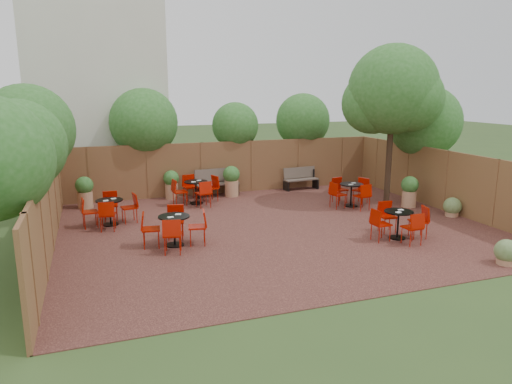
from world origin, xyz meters
name	(u,v)px	position (x,y,z in m)	size (l,w,h in m)	color
ground	(276,228)	(0.00, 0.00, 0.00)	(80.00, 80.00, 0.00)	#354F23
courtyard_paving	(276,228)	(0.00, 0.00, 0.01)	(12.00, 10.00, 0.02)	#331815
fence_back	(228,168)	(0.00, 5.00, 1.00)	(12.00, 0.08, 2.00)	brown
fence_left	(48,212)	(-6.00, 0.00, 1.00)	(0.08, 10.00, 2.00)	brown
fence_right	(446,181)	(6.00, 0.00, 1.00)	(0.08, 10.00, 2.00)	brown
neighbour_building	(97,88)	(-4.50, 8.00, 4.00)	(5.00, 4.00, 8.00)	beige
overhang_foliage	(194,128)	(-1.76, 2.67, 2.72)	(15.83, 10.62, 2.64)	#295F1F
courtyard_tree	(393,94)	(4.69, 1.35, 3.78)	(3.03, 2.98, 5.41)	black
park_bench_left	(217,182)	(-0.55, 4.63, 0.54)	(1.66, 0.65, 1.00)	brown
park_bench_right	(300,178)	(2.90, 4.62, 0.47)	(1.45, 0.59, 0.88)	brown
bistro_tables	(244,207)	(-0.66, 0.94, 0.47)	(9.48, 7.28, 0.92)	black
planters	(223,186)	(-0.60, 3.56, 0.61)	(10.97, 4.51, 1.14)	#A97654
low_shrubs	(504,231)	(5.10, -3.24, 0.34)	(2.38, 4.32, 0.74)	#A97654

